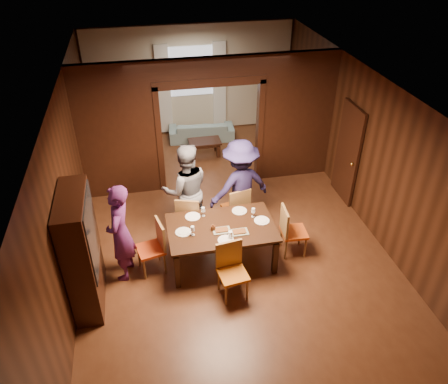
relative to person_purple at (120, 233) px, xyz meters
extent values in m
plane|color=#4D2815|center=(1.97, 1.02, -0.89)|extent=(9.00, 9.00, 0.00)
cube|color=silver|center=(1.97, 1.02, 2.01)|extent=(5.50, 9.00, 0.02)
cube|color=black|center=(1.97, 5.52, 0.56)|extent=(5.50, 0.02, 2.90)
cube|color=black|center=(-0.78, 1.02, 0.56)|extent=(0.02, 9.00, 2.90)
cube|color=black|center=(4.72, 1.02, 0.56)|extent=(0.02, 9.00, 2.90)
cube|color=black|center=(0.05, 2.62, 0.31)|extent=(1.65, 0.15, 2.40)
cube|color=black|center=(3.90, 2.62, 0.31)|extent=(1.65, 0.15, 2.40)
cube|color=black|center=(1.97, 2.62, 1.76)|extent=(5.50, 0.15, 0.50)
cube|color=beige|center=(1.97, 5.49, 0.56)|extent=(5.40, 0.04, 2.85)
imported|color=#551F5A|center=(0.00, 0.00, 0.00)|extent=(0.57, 0.73, 1.78)
imported|color=slate|center=(1.21, 0.98, 0.05)|extent=(0.94, 0.75, 1.87)
imported|color=#211B43|center=(2.23, 0.92, 0.05)|extent=(1.35, 0.99, 1.88)
imported|color=#7D9FA4|center=(2.11, 4.87, -0.64)|extent=(1.78, 0.82, 0.51)
imported|color=black|center=(1.78, 0.05, -0.09)|extent=(0.31, 0.31, 0.08)
cube|color=black|center=(1.68, 0.00, -0.51)|extent=(1.84, 1.14, 0.76)
cube|color=black|center=(2.05, 3.96, -0.69)|extent=(0.80, 0.50, 0.40)
cube|color=black|center=(-0.56, -0.48, 0.11)|extent=(0.40, 1.20, 2.00)
cube|color=black|center=(4.67, 1.52, 0.16)|extent=(0.06, 0.90, 2.10)
cube|color=silver|center=(1.97, 5.46, 0.81)|extent=(1.20, 0.03, 1.30)
cube|color=white|center=(1.22, 5.42, 0.36)|extent=(0.35, 0.06, 2.40)
cube|color=white|center=(2.72, 5.42, 0.36)|extent=(0.35, 0.06, 2.40)
cylinder|color=silver|center=(1.03, -0.02, -0.12)|extent=(0.27, 0.27, 0.01)
cylinder|color=white|center=(1.24, 0.38, -0.12)|extent=(0.27, 0.27, 0.01)
cylinder|color=silver|center=(2.09, 0.38, -0.12)|extent=(0.27, 0.27, 0.01)
cylinder|color=white|center=(2.41, 0.02, -0.12)|extent=(0.27, 0.27, 0.01)
cylinder|color=silver|center=(1.69, -0.37, -0.12)|extent=(0.27, 0.27, 0.01)
cube|color=gray|center=(1.67, -0.12, -0.11)|extent=(0.30, 0.20, 0.04)
cube|color=gray|center=(1.95, -0.22, -0.11)|extent=(0.30, 0.20, 0.04)
cylinder|color=white|center=(1.77, -0.33, -0.06)|extent=(0.07, 0.07, 0.14)
camera|label=1|loc=(0.54, -5.79, 4.51)|focal=35.00mm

